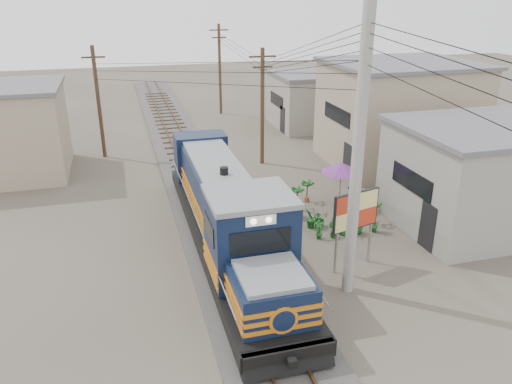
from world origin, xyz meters
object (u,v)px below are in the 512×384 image
object	(u,v)px
locomotive	(228,214)
vendor	(352,192)
market_umbrella	(341,168)
billboard	(356,213)

from	to	relation	value
locomotive	vendor	size ratio (longest dim) A/B	9.19
vendor	locomotive	bearing A→B (deg)	3.55
locomotive	market_umbrella	world-z (taller)	locomotive
market_umbrella	vendor	bearing A→B (deg)	-39.15
locomotive	market_umbrella	distance (m)	7.15
locomotive	vendor	xyz separation A→B (m)	(6.89, 2.78, -0.84)
market_umbrella	billboard	bearing A→B (deg)	-109.67
market_umbrella	vendor	size ratio (longest dim) A/B	1.35
billboard	market_umbrella	xyz separation A→B (m)	(2.04, 5.72, -0.34)
billboard	market_umbrella	world-z (taller)	billboard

